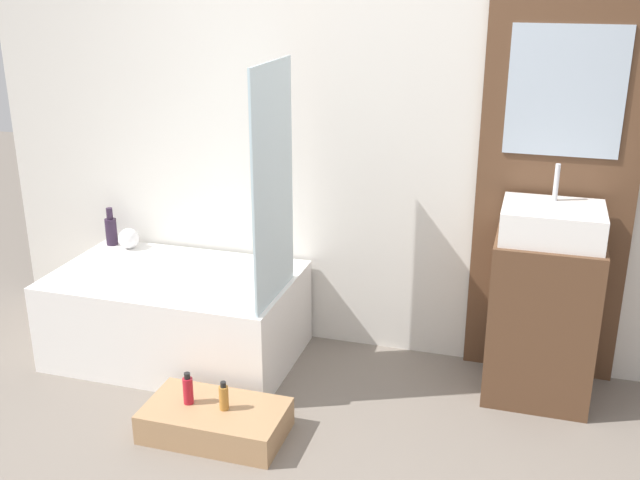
# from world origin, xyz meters

# --- Properties ---
(wall_tiled_back) EXTENTS (4.20, 0.06, 2.60)m
(wall_tiled_back) POSITION_xyz_m (0.00, 1.58, 1.30)
(wall_tiled_back) COLOR silver
(wall_tiled_back) RESTS_ON ground_plane
(wall_wood_accent) EXTENTS (0.76, 0.04, 2.60)m
(wall_wood_accent) POSITION_xyz_m (1.04, 1.53, 1.31)
(wall_wood_accent) COLOR brown
(wall_wood_accent) RESTS_ON ground_plane
(bathtub) EXTENTS (1.29, 0.79, 0.48)m
(bathtub) POSITION_xyz_m (-0.86, 1.13, 0.24)
(bathtub) COLOR white
(bathtub) RESTS_ON ground_plane
(glass_shower_screen) EXTENTS (0.01, 0.53, 1.15)m
(glass_shower_screen) POSITION_xyz_m (-0.24, 1.02, 1.06)
(glass_shower_screen) COLOR silver
(glass_shower_screen) RESTS_ON bathtub
(wooden_step_bench) EXTENTS (0.64, 0.36, 0.14)m
(wooden_step_bench) POSITION_xyz_m (-0.35, 0.49, 0.07)
(wooden_step_bench) COLOR #A87F56
(wooden_step_bench) RESTS_ON ground_plane
(vanity_cabinet) EXTENTS (0.50, 0.44, 0.83)m
(vanity_cabinet) POSITION_xyz_m (1.04, 1.29, 0.41)
(vanity_cabinet) COLOR brown
(vanity_cabinet) RESTS_ON ground_plane
(sink) EXTENTS (0.46, 0.38, 0.34)m
(sink) POSITION_xyz_m (1.04, 1.29, 0.91)
(sink) COLOR white
(sink) RESTS_ON vanity_cabinet
(vase_tall_dark) EXTENTS (0.07, 0.07, 0.23)m
(vase_tall_dark) POSITION_xyz_m (-1.42, 1.45, 0.58)
(vase_tall_dark) COLOR #2D1E33
(vase_tall_dark) RESTS_ON bathtub
(vase_round_light) EXTENTS (0.12, 0.12, 0.12)m
(vase_round_light) POSITION_xyz_m (-1.29, 1.42, 0.54)
(vase_round_light) COLOR white
(vase_round_light) RESTS_ON bathtub
(bottle_soap_primary) EXTENTS (0.05, 0.05, 0.16)m
(bottle_soap_primary) POSITION_xyz_m (-0.48, 0.49, 0.21)
(bottle_soap_primary) COLOR #B21928
(bottle_soap_primary) RESTS_ON wooden_step_bench
(bottle_soap_secondary) EXTENTS (0.04, 0.04, 0.14)m
(bottle_soap_secondary) POSITION_xyz_m (-0.31, 0.49, 0.20)
(bottle_soap_secondary) COLOR #B2752D
(bottle_soap_secondary) RESTS_ON wooden_step_bench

